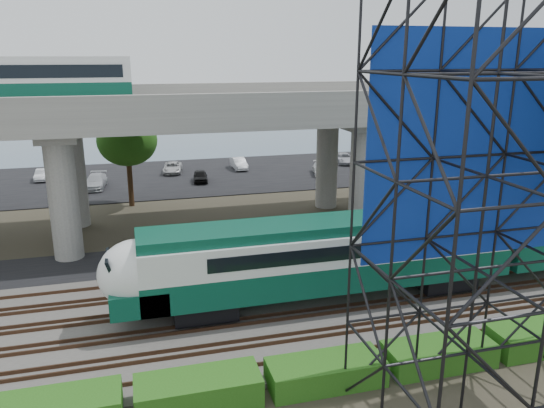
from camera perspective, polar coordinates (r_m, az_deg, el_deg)
name	(u,v)px	position (r m, az deg, el deg)	size (l,w,h in m)	color
ground	(273,334)	(25.38, 0.06, -13.76)	(140.00, 140.00, 0.00)	#474233
ballast_bed	(262,312)	(27.04, -1.07, -11.55)	(90.00, 12.00, 0.20)	slate
service_road	(230,254)	(34.66, -4.51, -5.35)	(90.00, 5.00, 0.08)	black
parking_lot	(189,176)	(56.99, -8.94, 2.98)	(90.00, 18.00, 0.08)	black
harbor_water	(171,144)	(78.52, -10.77, 6.39)	(140.00, 40.00, 0.03)	#445C70
rail_tracks	(262,309)	(26.96, -1.08, -11.21)	(90.00, 9.52, 0.16)	#472D1E
commuter_train	(370,249)	(27.73, 10.53, -4.82)	(29.30, 3.06, 4.30)	black
overpass	(201,118)	(37.88, -7.61, 9.15)	(80.00, 12.00, 12.40)	#9E9B93
scaffold_tower	(523,220)	(18.50, 25.36, -1.61)	(9.36, 6.36, 15.00)	black
hedge_strip	(326,371)	(21.88, 5.82, -17.45)	(34.60, 1.80, 1.20)	#1E5012
trees	(148,158)	(38.13, -13.23, 4.89)	(40.94, 16.94, 7.69)	#382314
suv	(192,247)	(34.22, -8.58, -4.60)	(2.03, 4.39, 1.22)	black
parked_cars	(194,171)	(56.33, -8.42, 3.52)	(40.62, 9.53, 1.30)	silver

